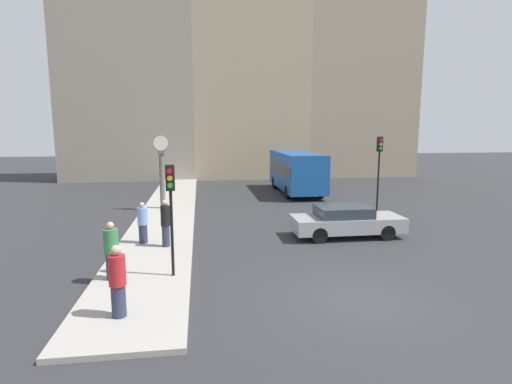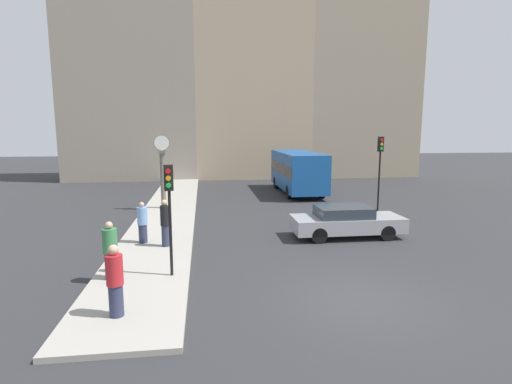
{
  "view_description": "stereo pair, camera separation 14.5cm",
  "coord_description": "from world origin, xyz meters",
  "px_view_note": "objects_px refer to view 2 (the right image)",
  "views": [
    {
      "loc": [
        -4.19,
        -9.63,
        4.56
      ],
      "look_at": [
        -1.81,
        7.41,
        1.81
      ],
      "focal_mm": 28.0,
      "sensor_mm": 36.0,
      "label": 1
    },
    {
      "loc": [
        -4.05,
        -9.65,
        4.56
      ],
      "look_at": [
        -1.81,
        7.41,
        1.81
      ],
      "focal_mm": 28.0,
      "sensor_mm": 36.0,
      "label": 2
    }
  ],
  "objects_px": {
    "street_clock": "(163,172)",
    "pedestrian_black_jacket": "(165,223)",
    "sedan_car": "(346,221)",
    "bus_distant": "(298,170)",
    "pedestrian_red_top": "(115,281)",
    "traffic_light_far": "(380,160)",
    "pedestrian_green_hoodie": "(110,251)",
    "traffic_light_near": "(169,197)",
    "pedestrian_blue_stripe": "(143,223)"
  },
  "relations": [
    {
      "from": "street_clock",
      "to": "pedestrian_black_jacket",
      "type": "relative_size",
      "value": 2.27
    },
    {
      "from": "street_clock",
      "to": "pedestrian_black_jacket",
      "type": "bearing_deg",
      "value": -84.15
    },
    {
      "from": "sedan_car",
      "to": "street_clock",
      "type": "height_order",
      "value": "street_clock"
    },
    {
      "from": "sedan_car",
      "to": "bus_distant",
      "type": "distance_m",
      "value": 11.81
    },
    {
      "from": "street_clock",
      "to": "pedestrian_red_top",
      "type": "xyz_separation_m",
      "value": [
        0.13,
        -13.22,
        -1.18
      ]
    },
    {
      "from": "sedan_car",
      "to": "street_clock",
      "type": "bearing_deg",
      "value": 140.69
    },
    {
      "from": "traffic_light_far",
      "to": "pedestrian_green_hoodie",
      "type": "bearing_deg",
      "value": -147.1
    },
    {
      "from": "street_clock",
      "to": "pedestrian_green_hoodie",
      "type": "height_order",
      "value": "street_clock"
    },
    {
      "from": "pedestrian_green_hoodie",
      "to": "pedestrian_red_top",
      "type": "xyz_separation_m",
      "value": [
        0.66,
        -2.5,
        0.01
      ]
    },
    {
      "from": "sedan_car",
      "to": "pedestrian_green_hoodie",
      "type": "distance_m",
      "value": 9.6
    },
    {
      "from": "traffic_light_near",
      "to": "traffic_light_far",
      "type": "xyz_separation_m",
      "value": [
        9.98,
        7.55,
        0.39
      ]
    },
    {
      "from": "traffic_light_far",
      "to": "pedestrian_green_hoodie",
      "type": "height_order",
      "value": "traffic_light_far"
    },
    {
      "from": "street_clock",
      "to": "pedestrian_green_hoodie",
      "type": "xyz_separation_m",
      "value": [
        -0.52,
        -10.72,
        -1.2
      ]
    },
    {
      "from": "street_clock",
      "to": "pedestrian_green_hoodie",
      "type": "distance_m",
      "value": 10.79
    },
    {
      "from": "traffic_light_near",
      "to": "traffic_light_far",
      "type": "relative_size",
      "value": 0.81
    },
    {
      "from": "street_clock",
      "to": "pedestrian_blue_stripe",
      "type": "relative_size",
      "value": 2.53
    },
    {
      "from": "sedan_car",
      "to": "pedestrian_black_jacket",
      "type": "xyz_separation_m",
      "value": [
        -7.42,
        -0.85,
        0.36
      ]
    },
    {
      "from": "traffic_light_far",
      "to": "pedestrian_blue_stripe",
      "type": "relative_size",
      "value": 2.58
    },
    {
      "from": "traffic_light_near",
      "to": "pedestrian_blue_stripe",
      "type": "distance_m",
      "value": 4.31
    },
    {
      "from": "pedestrian_red_top",
      "to": "street_clock",
      "type": "bearing_deg",
      "value": 90.58
    },
    {
      "from": "sedan_car",
      "to": "pedestrian_green_hoodie",
      "type": "relative_size",
      "value": 2.67
    },
    {
      "from": "sedan_car",
      "to": "pedestrian_red_top",
      "type": "relative_size",
      "value": 2.65
    },
    {
      "from": "traffic_light_far",
      "to": "pedestrian_red_top",
      "type": "xyz_separation_m",
      "value": [
        -11.08,
        -10.1,
        -1.94
      ]
    },
    {
      "from": "pedestrian_green_hoodie",
      "to": "street_clock",
      "type": "bearing_deg",
      "value": 87.22
    },
    {
      "from": "bus_distant",
      "to": "street_clock",
      "type": "distance_m",
      "value": 10.21
    },
    {
      "from": "pedestrian_red_top",
      "to": "sedan_car",
      "type": "bearing_deg",
      "value": 38.94
    },
    {
      "from": "street_clock",
      "to": "traffic_light_near",
      "type": "bearing_deg",
      "value": -83.4
    },
    {
      "from": "street_clock",
      "to": "pedestrian_blue_stripe",
      "type": "xyz_separation_m",
      "value": [
        -0.15,
        -6.94,
        -1.26
      ]
    },
    {
      "from": "pedestrian_black_jacket",
      "to": "pedestrian_red_top",
      "type": "height_order",
      "value": "pedestrian_black_jacket"
    },
    {
      "from": "bus_distant",
      "to": "traffic_light_far",
      "type": "bearing_deg",
      "value": -73.91
    },
    {
      "from": "sedan_car",
      "to": "pedestrian_black_jacket",
      "type": "relative_size",
      "value": 2.59
    },
    {
      "from": "traffic_light_near",
      "to": "pedestrian_blue_stripe",
      "type": "relative_size",
      "value": 2.09
    },
    {
      "from": "sedan_car",
      "to": "pedestrian_red_top",
      "type": "height_order",
      "value": "pedestrian_red_top"
    },
    {
      "from": "bus_distant",
      "to": "traffic_light_near",
      "type": "height_order",
      "value": "traffic_light_near"
    },
    {
      "from": "street_clock",
      "to": "pedestrian_black_jacket",
      "type": "height_order",
      "value": "street_clock"
    },
    {
      "from": "traffic_light_near",
      "to": "pedestrian_black_jacket",
      "type": "distance_m",
      "value": 3.5
    },
    {
      "from": "bus_distant",
      "to": "traffic_light_far",
      "type": "height_order",
      "value": "traffic_light_far"
    },
    {
      "from": "pedestrian_blue_stripe",
      "to": "pedestrian_black_jacket",
      "type": "height_order",
      "value": "pedestrian_black_jacket"
    },
    {
      "from": "sedan_car",
      "to": "bus_distant",
      "type": "xyz_separation_m",
      "value": [
        0.67,
        11.75,
        0.97
      ]
    },
    {
      "from": "traffic_light_far",
      "to": "pedestrian_red_top",
      "type": "relative_size",
      "value": 2.37
    },
    {
      "from": "pedestrian_black_jacket",
      "to": "traffic_light_far",
      "type": "bearing_deg",
      "value": 23.0
    },
    {
      "from": "pedestrian_blue_stripe",
      "to": "street_clock",
      "type": "bearing_deg",
      "value": 88.79
    },
    {
      "from": "pedestrian_blue_stripe",
      "to": "sedan_car",
      "type": "bearing_deg",
      "value": 1.58
    },
    {
      "from": "bus_distant",
      "to": "street_clock",
      "type": "xyz_separation_m",
      "value": [
        -8.86,
        -5.04,
        0.54
      ]
    },
    {
      "from": "bus_distant",
      "to": "traffic_light_far",
      "type": "xyz_separation_m",
      "value": [
        2.35,
        -8.16,
        1.3
      ]
    },
    {
      "from": "bus_distant",
      "to": "pedestrian_black_jacket",
      "type": "relative_size",
      "value": 4.23
    },
    {
      "from": "pedestrian_red_top",
      "to": "pedestrian_green_hoodie",
      "type": "bearing_deg",
      "value": 104.67
    },
    {
      "from": "pedestrian_green_hoodie",
      "to": "sedan_car",
      "type": "bearing_deg",
      "value": 24.7
    },
    {
      "from": "pedestrian_green_hoodie",
      "to": "traffic_light_near",
      "type": "bearing_deg",
      "value": 1.35
    },
    {
      "from": "sedan_car",
      "to": "pedestrian_green_hoodie",
      "type": "xyz_separation_m",
      "value": [
        -8.71,
        -4.01,
        0.31
      ]
    }
  ]
}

